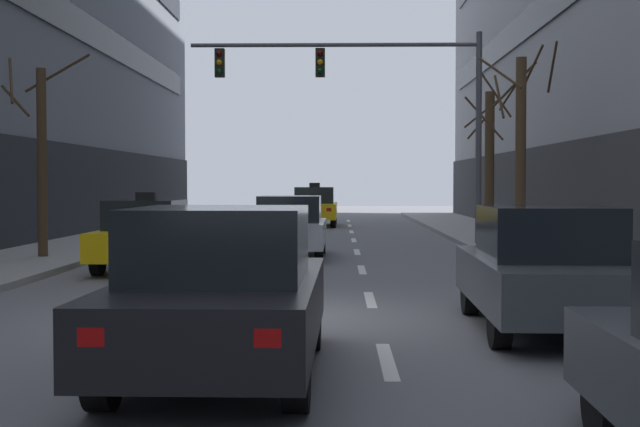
% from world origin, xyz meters
% --- Properties ---
extents(ground_plane, '(120.00, 120.00, 0.00)m').
position_xyz_m(ground_plane, '(0.00, 0.00, 0.00)').
color(ground_plane, slate).
extents(lane_stripe_l1_s3, '(0.16, 2.00, 0.01)m').
position_xyz_m(lane_stripe_l1_s3, '(-1.61, -3.00, 0.00)').
color(lane_stripe_l1_s3, silver).
rests_on(lane_stripe_l1_s3, ground).
extents(lane_stripe_l1_s4, '(0.16, 2.00, 0.01)m').
position_xyz_m(lane_stripe_l1_s4, '(-1.61, 2.00, 0.00)').
color(lane_stripe_l1_s4, silver).
rests_on(lane_stripe_l1_s4, ground).
extents(lane_stripe_l1_s5, '(0.16, 2.00, 0.01)m').
position_xyz_m(lane_stripe_l1_s5, '(-1.61, 7.00, 0.00)').
color(lane_stripe_l1_s5, silver).
rests_on(lane_stripe_l1_s5, ground).
extents(lane_stripe_l1_s6, '(0.16, 2.00, 0.01)m').
position_xyz_m(lane_stripe_l1_s6, '(-1.61, 12.00, 0.00)').
color(lane_stripe_l1_s6, silver).
rests_on(lane_stripe_l1_s6, ground).
extents(lane_stripe_l1_s7, '(0.16, 2.00, 0.01)m').
position_xyz_m(lane_stripe_l1_s7, '(-1.61, 17.00, 0.00)').
color(lane_stripe_l1_s7, silver).
rests_on(lane_stripe_l1_s7, ground).
extents(lane_stripe_l1_s8, '(0.16, 2.00, 0.01)m').
position_xyz_m(lane_stripe_l1_s8, '(-1.61, 22.00, 0.00)').
color(lane_stripe_l1_s8, silver).
rests_on(lane_stripe_l1_s8, ground).
extents(lane_stripe_l1_s9, '(0.16, 2.00, 0.01)m').
position_xyz_m(lane_stripe_l1_s9, '(-1.61, 27.00, 0.00)').
color(lane_stripe_l1_s9, silver).
rests_on(lane_stripe_l1_s9, ground).
extents(lane_stripe_l1_s10, '(0.16, 2.00, 0.01)m').
position_xyz_m(lane_stripe_l1_s10, '(-1.61, 32.00, 0.00)').
color(lane_stripe_l1_s10, silver).
rests_on(lane_stripe_l1_s10, ground).
extents(lane_stripe_l2_s3, '(0.16, 2.00, 0.01)m').
position_xyz_m(lane_stripe_l2_s3, '(1.61, -3.00, 0.00)').
color(lane_stripe_l2_s3, silver).
rests_on(lane_stripe_l2_s3, ground).
extents(lane_stripe_l2_s4, '(0.16, 2.00, 0.01)m').
position_xyz_m(lane_stripe_l2_s4, '(1.61, 2.00, 0.00)').
color(lane_stripe_l2_s4, silver).
rests_on(lane_stripe_l2_s4, ground).
extents(lane_stripe_l2_s5, '(0.16, 2.00, 0.01)m').
position_xyz_m(lane_stripe_l2_s5, '(1.61, 7.00, 0.00)').
color(lane_stripe_l2_s5, silver).
rests_on(lane_stripe_l2_s5, ground).
extents(lane_stripe_l2_s6, '(0.16, 2.00, 0.01)m').
position_xyz_m(lane_stripe_l2_s6, '(1.61, 12.00, 0.00)').
color(lane_stripe_l2_s6, silver).
rests_on(lane_stripe_l2_s6, ground).
extents(lane_stripe_l2_s7, '(0.16, 2.00, 0.01)m').
position_xyz_m(lane_stripe_l2_s7, '(1.61, 17.00, 0.00)').
color(lane_stripe_l2_s7, silver).
rests_on(lane_stripe_l2_s7, ground).
extents(lane_stripe_l2_s8, '(0.16, 2.00, 0.01)m').
position_xyz_m(lane_stripe_l2_s8, '(1.61, 22.00, 0.00)').
color(lane_stripe_l2_s8, silver).
rests_on(lane_stripe_l2_s8, ground).
extents(lane_stripe_l2_s9, '(0.16, 2.00, 0.01)m').
position_xyz_m(lane_stripe_l2_s9, '(1.61, 27.00, 0.00)').
color(lane_stripe_l2_s9, silver).
rests_on(lane_stripe_l2_s9, ground).
extents(lane_stripe_l2_s10, '(0.16, 2.00, 0.01)m').
position_xyz_m(lane_stripe_l2_s10, '(1.61, 32.00, 0.00)').
color(lane_stripe_l2_s10, silver).
rests_on(lane_stripe_l2_s10, ground).
extents(car_driving_0, '(1.80, 4.27, 1.60)m').
position_xyz_m(car_driving_0, '(-0.15, 10.09, 0.79)').
color(car_driving_0, black).
rests_on(car_driving_0, ground).
extents(taxi_driving_1, '(1.83, 4.19, 1.72)m').
position_xyz_m(taxi_driving_1, '(-3.14, 6.86, 0.77)').
color(taxi_driving_1, black).
rests_on(taxi_driving_1, ground).
extents(taxi_driving_2, '(1.98, 4.64, 1.92)m').
position_xyz_m(taxi_driving_2, '(0.05, 26.58, 0.86)').
color(taxi_driving_2, black).
rests_on(taxi_driving_2, ground).
extents(car_driving_3, '(1.95, 4.55, 1.70)m').
position_xyz_m(car_driving_3, '(-0.08, -3.82, 0.83)').
color(car_driving_3, black).
rests_on(car_driving_3, ground).
extents(car_parked_1, '(1.91, 4.39, 1.63)m').
position_xyz_m(car_parked_1, '(3.78, -1.00, 0.80)').
color(car_parked_1, black).
rests_on(car_parked_1, ground).
extents(traffic_signal_0, '(8.60, 0.35, 6.23)m').
position_xyz_m(traffic_signal_0, '(2.23, 13.63, 4.65)').
color(traffic_signal_0, '#4C4C51').
rests_on(traffic_signal_0, sidewalk_right).
extents(street_tree_1, '(1.69, 1.71, 5.59)m').
position_xyz_m(street_tree_1, '(6.11, 16.88, 2.69)').
color(street_tree_1, '#4C3823').
rests_on(street_tree_1, sidewalk_right).
extents(street_tree_2, '(2.09, 1.90, 5.56)m').
position_xyz_m(street_tree_2, '(6.11, 11.91, 2.94)').
color(street_tree_2, '#4C3823').
rests_on(street_tree_2, sidewalk_right).
extents(street_tree_3, '(1.98, 1.99, 5.02)m').
position_xyz_m(street_tree_3, '(-6.14, 8.78, 2.60)').
color(street_tree_3, '#4C3823').
rests_on(street_tree_3, sidewalk_left).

